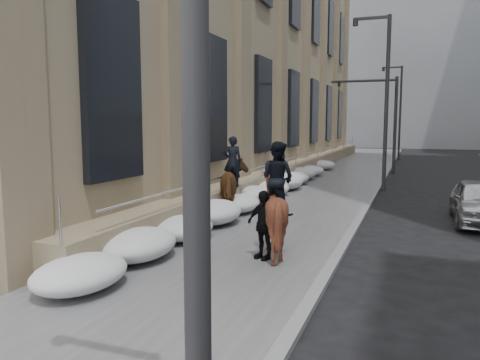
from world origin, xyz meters
name	(u,v)px	position (x,y,z in m)	size (l,w,h in m)	color
ground	(198,272)	(0.00, 0.00, 0.00)	(140.00, 140.00, 0.00)	black
sidewalk	(303,199)	(0.00, 10.00, 0.06)	(5.00, 80.00, 0.12)	#504F52
curb	(369,202)	(2.62, 10.00, 0.06)	(0.24, 80.00, 0.12)	slate
limestone_building	(259,31)	(-5.26, 19.96, 8.90)	(6.10, 44.00, 18.00)	#957E61
bg_building_mid	(418,42)	(4.00, 60.00, 14.00)	(30.00, 12.00, 28.00)	slate
bg_building_far	(352,82)	(-6.00, 72.00, 10.00)	(24.00, 12.00, 20.00)	gray
streetlight_mid	(383,92)	(2.74, 14.00, 4.58)	(1.71, 0.24, 8.00)	#2D2D30
streetlight_far	(398,107)	(2.74, 34.00, 4.58)	(1.71, 0.24, 8.00)	#2D2D30
traffic_signal	(380,110)	(2.07, 22.00, 4.00)	(4.10, 0.22, 6.00)	#2D2D30
snow_bank	(256,193)	(-1.42, 8.11, 0.47)	(1.70, 18.10, 0.76)	silver
mounted_horse_left	(235,183)	(-1.45, 5.94, 1.12)	(1.71, 2.38, 2.59)	#4B2C16
mounted_horse_right	(274,208)	(1.22, 1.52, 1.19)	(1.99, 2.11, 2.60)	#452013
pedestrian	(263,225)	(1.12, 1.03, 0.89)	(0.91, 0.38, 1.55)	black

